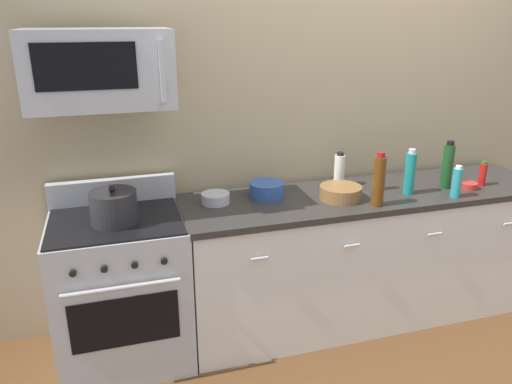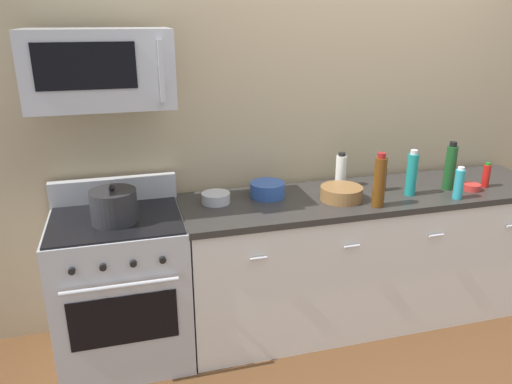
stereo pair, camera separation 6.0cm
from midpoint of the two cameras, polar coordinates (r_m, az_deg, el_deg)
ground_plane at (r=3.72m, az=12.62°, el=-13.53°), size 6.70×6.70×0.00m
back_wall at (r=3.55m, az=11.19°, el=8.64°), size 5.58×0.10×2.70m
counter_unit at (r=3.49m, az=13.18°, el=-7.20°), size 2.49×0.66×0.92m
range_oven at (r=3.12m, az=-14.61°, el=-10.59°), size 0.76×0.69×1.07m
microwave at (r=2.77m, az=-16.97°, el=13.49°), size 0.74×0.44×0.40m
bottle_soy_sauce_dark at (r=3.35m, az=14.87°, el=1.48°), size 0.05×0.05×0.17m
bottle_dish_soap at (r=3.35m, az=22.88°, el=0.89°), size 0.06×0.06×0.21m
bottle_vinegar_white at (r=3.36m, az=10.29°, el=2.45°), size 0.07×0.07×0.24m
bottle_sparkling_teal at (r=3.30m, az=18.05°, el=2.01°), size 0.07×0.07×0.30m
bottle_hot_sauce_red at (r=3.66m, az=25.48°, el=1.73°), size 0.05×0.05×0.17m
bottle_wine_amber at (r=3.04m, az=14.62°, el=1.19°), size 0.07×0.07×0.33m
bottle_wine_green at (r=3.50m, az=21.98°, el=2.70°), size 0.07×0.07×0.32m
bowl_steel_prep at (r=3.04m, az=-4.10°, el=-0.64°), size 0.18×0.18×0.06m
bowl_red_small at (r=3.57m, az=24.09°, el=0.55°), size 0.12×0.12×0.04m
bowl_blue_mixing at (r=3.14m, az=1.88°, el=0.33°), size 0.22×0.22×0.09m
bowl_wooden_salad at (r=3.14m, az=10.38°, el=-0.08°), size 0.26×0.26×0.08m
stockpot at (r=2.84m, az=-15.52°, el=-1.58°), size 0.26×0.26×0.22m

